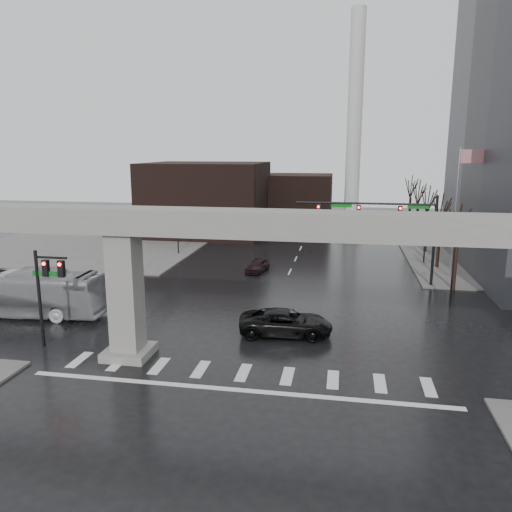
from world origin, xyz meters
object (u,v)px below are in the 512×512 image
object	(u,v)px
signal_mast_arm	(390,220)
far_car	(258,266)
pickup_truck	(286,323)
city_bus	(23,293)

from	to	relation	value
signal_mast_arm	far_car	world-z (taller)	signal_mast_arm
pickup_truck	far_car	xyz separation A→B (m)	(-4.71, 16.38, -0.19)
signal_mast_arm	city_bus	size ratio (longest dim) A/B	1.00
signal_mast_arm	city_bus	distance (m)	29.94
signal_mast_arm	pickup_truck	world-z (taller)	signal_mast_arm
city_bus	far_car	xyz separation A→B (m)	(14.43, 15.78, -1.04)
far_car	city_bus	bearing A→B (deg)	-121.36
city_bus	far_car	world-z (taller)	city_bus
signal_mast_arm	far_car	distance (m)	13.41
city_bus	far_car	bearing A→B (deg)	-44.52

